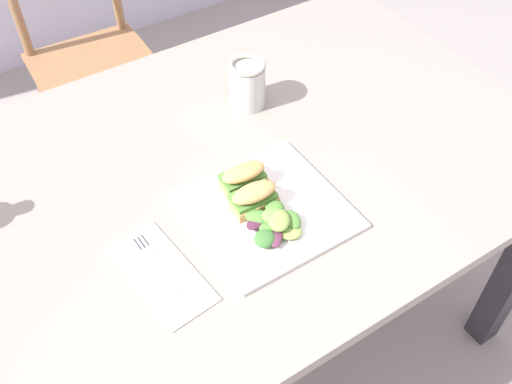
{
  "coord_description": "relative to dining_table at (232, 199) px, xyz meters",
  "views": [
    {
      "loc": [
        -0.56,
        -0.6,
        1.61
      ],
      "look_at": [
        -0.14,
        0.06,
        0.76
      ],
      "focal_mm": 40.71,
      "sensor_mm": 36.0,
      "label": 1
    }
  ],
  "objects": [
    {
      "name": "ground_plane",
      "position": [
        0.13,
        -0.17,
        -0.63
      ],
      "size": [
        7.93,
        7.93,
        0.0
      ],
      "primitive_type": "plane",
      "color": "gray"
    },
    {
      "name": "dining_table",
      "position": [
        0.0,
        0.0,
        0.0
      ],
      "size": [
        1.41,
        0.92,
        0.74
      ],
      "color": "gray",
      "rests_on": "ground"
    },
    {
      "name": "chair_wooden_far",
      "position": [
        0.01,
        0.96,
        -0.18
      ],
      "size": [
        0.41,
        0.41,
        0.87
      ],
      "color": "#8E6642",
      "rests_on": "ground"
    },
    {
      "name": "plate_lunch",
      "position": [
        -0.01,
        -0.15,
        0.12
      ],
      "size": [
        0.29,
        0.29,
        0.01
      ],
      "primitive_type": "cube",
      "color": "white",
      "rests_on": "dining_table"
    },
    {
      "name": "sandwich_half_front",
      "position": [
        -0.03,
        -0.14,
        0.15
      ],
      "size": [
        0.09,
        0.06,
        0.06
      ],
      "color": "tan",
      "rests_on": "plate_lunch"
    },
    {
      "name": "sandwich_half_back",
      "position": [
        -0.02,
        -0.08,
        0.15
      ],
      "size": [
        0.09,
        0.06,
        0.06
      ],
      "color": "tan",
      "rests_on": "plate_lunch"
    },
    {
      "name": "salad_mixed_greens",
      "position": [
        -0.03,
        -0.2,
        0.14
      ],
      "size": [
        0.12,
        0.11,
        0.03
      ],
      "color": "#3D7033",
      "rests_on": "plate_lunch"
    },
    {
      "name": "napkin_folded",
      "position": [
        -0.25,
        -0.17,
        0.11
      ],
      "size": [
        0.12,
        0.23,
        0.0
      ],
      "primitive_type": "cube",
      "rotation": [
        0.0,
        0.0,
        0.1
      ],
      "color": "silver",
      "rests_on": "dining_table"
    },
    {
      "name": "fork_on_napkin",
      "position": [
        -0.25,
        -0.15,
        0.12
      ],
      "size": [
        0.03,
        0.19,
        0.0
      ],
      "color": "silver",
      "rests_on": "napkin_folded"
    },
    {
      "name": "mason_jar_iced_tea",
      "position": [
        0.14,
        0.15,
        0.16
      ],
      "size": [
        0.09,
        0.09,
        0.11
      ],
      "color": "#C67528",
      "rests_on": "dining_table"
    }
  ]
}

